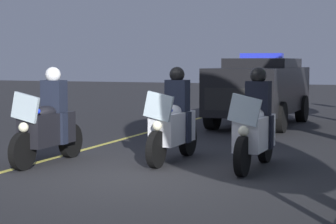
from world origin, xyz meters
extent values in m
plane|color=#28282B|center=(0.00, 0.00, 0.00)|extent=(80.00, 80.00, 0.00)
cube|color=#E0D14C|center=(0.00, -2.13, 0.00)|extent=(48.00, 0.12, 0.01)
cylinder|color=black|center=(0.38, -1.91, 0.32)|extent=(0.64, 0.14, 0.64)
cylinder|color=black|center=(-1.12, -1.87, 0.32)|extent=(0.64, 0.16, 0.64)
cube|color=black|center=(-0.35, -1.89, 0.62)|extent=(1.21, 0.47, 0.56)
ellipsoid|color=black|center=(-0.30, -1.89, 0.92)|extent=(0.57, 0.33, 0.24)
cube|color=silver|center=(0.28, -1.91, 1.05)|extent=(0.07, 0.56, 0.53)
sphere|color=#F9F4CC|center=(0.34, -1.91, 0.72)|extent=(0.17, 0.17, 0.17)
sphere|color=red|center=(0.15, -2.06, 0.98)|extent=(0.09, 0.09, 0.09)
sphere|color=#1933F2|center=(0.15, -1.74, 0.98)|extent=(0.09, 0.09, 0.09)
cube|color=black|center=(-0.58, -1.89, 1.18)|extent=(0.29, 0.41, 0.60)
cube|color=black|center=(-0.51, -1.69, 0.62)|extent=(0.18, 0.14, 0.56)
cube|color=black|center=(-0.52, -2.09, 0.62)|extent=(0.18, 0.14, 0.56)
sphere|color=white|center=(-0.56, -1.89, 1.58)|extent=(0.28, 0.28, 0.28)
cylinder|color=black|center=(-0.64, 0.08, 0.32)|extent=(0.64, 0.14, 0.64)
cylinder|color=black|center=(-2.14, 0.12, 0.32)|extent=(0.64, 0.16, 0.64)
cube|color=silver|center=(-1.37, 0.10, 0.62)|extent=(1.21, 0.47, 0.56)
ellipsoid|color=silver|center=(-1.32, 0.10, 0.92)|extent=(0.57, 0.33, 0.24)
cube|color=silver|center=(-0.74, 0.08, 1.05)|extent=(0.07, 0.56, 0.53)
sphere|color=#F9F4CC|center=(-0.68, 0.08, 0.72)|extent=(0.17, 0.17, 0.17)
sphere|color=red|center=(-0.87, -0.07, 0.98)|extent=(0.09, 0.09, 0.09)
sphere|color=#1933F2|center=(-0.87, 0.25, 0.98)|extent=(0.09, 0.09, 0.09)
cube|color=black|center=(-1.60, 0.11, 1.18)|extent=(0.29, 0.41, 0.60)
cube|color=black|center=(-1.53, 0.30, 0.62)|extent=(0.18, 0.14, 0.56)
cube|color=black|center=(-1.55, -0.09, 0.62)|extent=(0.18, 0.14, 0.56)
sphere|color=black|center=(-1.58, 0.11, 1.58)|extent=(0.28, 0.28, 0.28)
cylinder|color=black|center=(-0.43, 1.64, 0.32)|extent=(0.64, 0.14, 0.64)
cylinder|color=black|center=(-1.93, 1.68, 0.32)|extent=(0.64, 0.16, 0.64)
cube|color=white|center=(-1.16, 1.66, 0.62)|extent=(1.21, 0.47, 0.56)
ellipsoid|color=white|center=(-1.11, 1.66, 0.92)|extent=(0.57, 0.33, 0.24)
cube|color=silver|center=(-0.53, 1.64, 1.05)|extent=(0.07, 0.56, 0.53)
sphere|color=#F9F4CC|center=(-0.47, 1.64, 0.72)|extent=(0.17, 0.17, 0.17)
sphere|color=red|center=(-0.66, 1.49, 0.98)|extent=(0.09, 0.09, 0.09)
sphere|color=#1933F2|center=(-0.65, 1.81, 0.98)|extent=(0.09, 0.09, 0.09)
cube|color=black|center=(-1.39, 1.67, 1.18)|extent=(0.29, 0.41, 0.60)
cube|color=black|center=(-1.32, 1.86, 0.62)|extent=(0.18, 0.14, 0.56)
cube|color=black|center=(-1.33, 1.46, 0.62)|extent=(0.18, 0.14, 0.56)
sphere|color=black|center=(-1.37, 1.67, 1.58)|extent=(0.28, 0.28, 0.28)
cube|color=black|center=(-8.12, 0.18, 1.02)|extent=(4.95, 2.02, 1.24)
cube|color=black|center=(-8.42, 0.19, 1.72)|extent=(2.44, 1.81, 0.36)
cube|color=#2633D8|center=(-8.22, 0.18, 1.98)|extent=(0.31, 1.21, 0.14)
cube|color=black|center=(-5.73, 0.12, 0.88)|extent=(0.16, 1.62, 0.56)
cylinder|color=black|center=(-6.55, 1.04, 0.40)|extent=(0.81, 0.30, 0.80)
cylinder|color=black|center=(-6.60, -0.76, 0.40)|extent=(0.81, 0.30, 0.80)
cylinder|color=black|center=(-9.65, 1.12, 0.40)|extent=(0.81, 0.30, 0.80)
cylinder|color=black|center=(-9.70, -0.68, 0.40)|extent=(0.81, 0.30, 0.80)
camera|label=1|loc=(8.84, 4.00, 1.81)|focal=64.96mm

